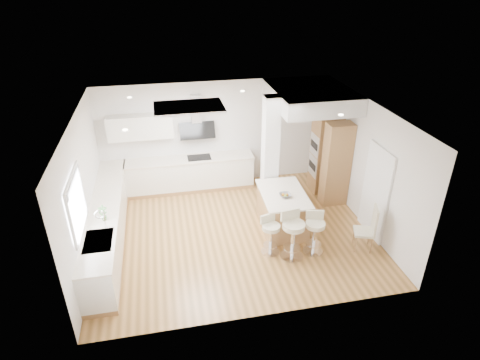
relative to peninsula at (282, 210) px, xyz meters
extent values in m
plane|color=#AF7B41|center=(-1.10, 0.01, -0.45)|extent=(6.00, 6.00, 0.00)
cube|color=silver|center=(-1.10, 0.01, -0.45)|extent=(6.00, 5.00, 0.02)
cube|color=silver|center=(-1.10, 2.51, 0.95)|extent=(6.00, 0.04, 2.80)
cube|color=silver|center=(-4.10, 0.01, 0.95)|extent=(0.04, 5.00, 2.80)
cube|color=silver|center=(1.90, 0.01, 0.95)|extent=(0.04, 5.00, 2.80)
cube|color=white|center=(-1.90, 0.61, 2.32)|extent=(1.40, 0.95, 0.05)
cube|color=white|center=(-1.90, 0.61, 2.31)|extent=(1.25, 0.80, 0.03)
cylinder|color=white|center=(-3.10, 1.51, 2.33)|extent=(0.10, 0.10, 0.02)
cylinder|color=white|center=(-3.10, -0.49, 2.33)|extent=(0.10, 0.10, 0.02)
cylinder|color=white|center=(-0.60, 1.51, 2.33)|extent=(0.10, 0.10, 0.02)
cylinder|color=white|center=(0.90, 1.01, 2.33)|extent=(0.10, 0.10, 0.02)
cylinder|color=white|center=(0.90, -0.49, 2.33)|extent=(0.10, 0.10, 0.02)
cube|color=white|center=(-4.06, -0.89, 1.20)|extent=(0.03, 1.15, 0.95)
cube|color=white|center=(-4.05, -0.89, 1.70)|extent=(0.04, 1.28, 0.06)
cube|color=white|center=(-4.05, -0.89, 0.69)|extent=(0.04, 1.28, 0.06)
cube|color=white|center=(-4.05, -1.50, 1.20)|extent=(0.04, 0.06, 0.95)
cube|color=white|center=(-4.05, -0.28, 1.20)|extent=(0.04, 0.06, 0.95)
cube|color=#B6B9BE|center=(-4.04, -0.89, 1.63)|extent=(0.03, 1.18, 0.14)
cube|color=#3F3831|center=(1.88, -0.59, 0.55)|extent=(0.02, 0.90, 2.00)
cube|color=white|center=(1.87, -0.59, 0.55)|extent=(0.05, 1.00, 2.10)
cube|color=#A57846|center=(-3.80, 0.26, -0.40)|extent=(0.60, 4.50, 0.10)
cube|color=white|center=(-3.80, 0.26, 0.03)|extent=(0.60, 4.50, 0.76)
cube|color=#F4E7CF|center=(-3.80, 0.26, 0.43)|extent=(0.63, 4.50, 0.04)
cube|color=silver|center=(-3.80, -0.99, 0.44)|extent=(0.50, 0.75, 0.02)
cube|color=silver|center=(-3.80, -1.17, 0.39)|extent=(0.40, 0.34, 0.10)
cube|color=silver|center=(-3.80, -0.81, 0.39)|extent=(0.40, 0.34, 0.10)
cylinder|color=white|center=(-3.68, -0.69, 0.63)|extent=(0.02, 0.02, 0.36)
torus|color=white|center=(-3.75, -0.69, 0.81)|extent=(0.18, 0.02, 0.18)
imported|color=#4D8544|center=(-3.75, -0.34, 0.61)|extent=(0.17, 0.12, 0.33)
cube|color=#A57846|center=(-1.85, 2.21, -0.40)|extent=(3.30, 0.60, 0.10)
cube|color=white|center=(-1.85, 2.21, 0.03)|extent=(3.30, 0.60, 0.76)
cube|color=#F4E7CF|center=(-1.85, 2.21, 0.43)|extent=(3.33, 0.63, 0.04)
cube|color=black|center=(-1.60, 2.21, 0.45)|extent=(0.60, 0.40, 0.01)
cube|color=white|center=(-3.00, 2.34, 1.35)|extent=(1.60, 0.34, 0.60)
cube|color=silver|center=(-1.60, 2.41, 1.70)|extent=(0.25, 0.18, 0.70)
cube|color=black|center=(-1.60, 2.33, 1.15)|extent=(0.90, 0.26, 0.44)
cube|color=white|center=(-0.05, 0.96, 0.95)|extent=(0.35, 0.35, 2.80)
cube|color=silver|center=(1.00, 1.41, 2.15)|extent=(1.78, 2.20, 0.40)
cube|color=#A57846|center=(1.58, 1.51, 0.60)|extent=(0.62, 0.62, 2.10)
cube|color=#A57846|center=(1.58, 0.81, 0.60)|extent=(0.62, 0.40, 2.10)
cube|color=silver|center=(1.27, 1.51, 0.85)|extent=(0.02, 0.55, 0.55)
cube|color=silver|center=(1.27, 1.51, 0.27)|extent=(0.02, 0.55, 0.55)
cube|color=black|center=(1.26, 1.51, 0.85)|extent=(0.01, 0.45, 0.18)
cube|color=black|center=(1.26, 1.51, 0.27)|extent=(0.01, 0.45, 0.18)
cube|color=#A57846|center=(0.00, 0.00, -0.02)|extent=(0.95, 1.42, 0.85)
cube|color=#F4E7CF|center=(0.00, 0.00, 0.42)|extent=(1.03, 1.50, 0.04)
imported|color=gray|center=(-0.01, -0.15, 0.47)|extent=(0.27, 0.27, 0.06)
sphere|color=#C17216|center=(0.03, -0.15, 0.48)|extent=(0.07, 0.07, 0.07)
sphere|color=#C17216|center=(-0.04, -0.13, 0.48)|extent=(0.07, 0.07, 0.07)
sphere|color=olive|center=(-0.01, -0.19, 0.48)|extent=(0.07, 0.07, 0.07)
cylinder|color=white|center=(-0.50, -0.85, -0.44)|extent=(0.48, 0.48, 0.03)
cylinder|color=white|center=(-0.50, -0.85, -0.14)|extent=(0.08, 0.08, 0.57)
cylinder|color=white|center=(-0.50, -0.85, -0.26)|extent=(0.37, 0.37, 0.01)
cylinder|color=beige|center=(-0.50, -0.85, 0.18)|extent=(0.46, 0.46, 0.09)
cube|color=beige|center=(-0.54, -0.71, 0.32)|extent=(0.33, 0.14, 0.19)
cylinder|color=white|center=(-0.11, -1.08, -0.43)|extent=(0.54, 0.54, 0.03)
cylinder|color=white|center=(-0.11, -1.08, -0.08)|extent=(0.09, 0.09, 0.69)
cylinder|color=white|center=(-0.11, -1.08, -0.22)|extent=(0.42, 0.42, 0.02)
cylinder|color=beige|center=(-0.11, -1.08, 0.32)|extent=(0.52, 0.52, 0.11)
cube|color=beige|center=(-0.14, -0.91, 0.48)|extent=(0.41, 0.12, 0.24)
cylinder|color=white|center=(0.38, -1.01, -0.44)|extent=(0.50, 0.50, 0.03)
cylinder|color=white|center=(0.38, -1.01, -0.12)|extent=(0.08, 0.08, 0.61)
cylinder|color=white|center=(0.38, -1.01, -0.24)|extent=(0.38, 0.38, 0.01)
cylinder|color=beige|center=(0.38, -1.01, 0.23)|extent=(0.47, 0.47, 0.09)
cube|color=beige|center=(0.41, -0.86, 0.37)|extent=(0.36, 0.12, 0.21)
cube|color=beige|center=(1.43, -1.10, -0.04)|extent=(0.51, 0.51, 0.05)
cube|color=beige|center=(1.60, -1.16, 0.26)|extent=(0.16, 0.36, 0.64)
cylinder|color=#A57846|center=(1.23, -1.20, -0.26)|extent=(0.04, 0.04, 0.39)
cylinder|color=#A57846|center=(1.33, -0.90, -0.26)|extent=(0.04, 0.04, 0.39)
cylinder|color=#A57846|center=(1.53, -1.30, -0.26)|extent=(0.04, 0.04, 0.39)
cylinder|color=#A57846|center=(1.63, -1.00, -0.26)|extent=(0.04, 0.04, 0.39)
camera|label=1|loc=(-2.47, -7.28, 4.83)|focal=30.00mm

